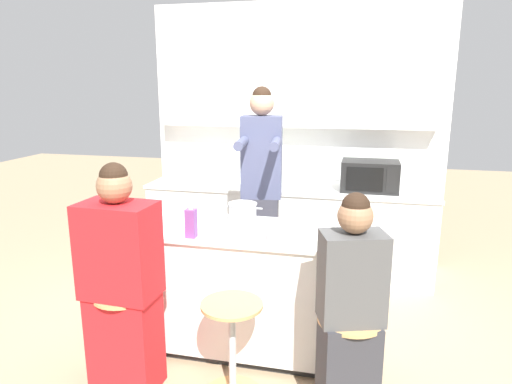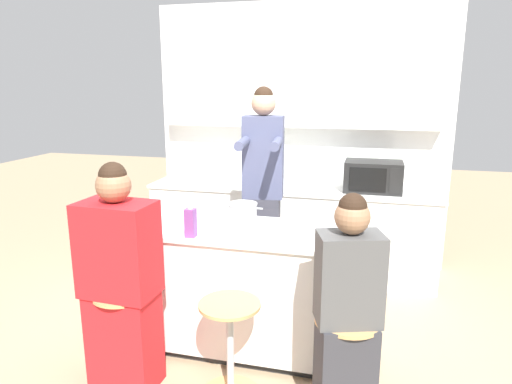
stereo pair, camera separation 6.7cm
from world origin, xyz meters
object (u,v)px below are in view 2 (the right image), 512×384
(bar_stool_leftmost, at_px, (125,334))
(microwave, at_px, (373,176))
(person_wrapped_blanket, at_px, (121,285))
(bar_stool_center, at_px, (230,347))
(bar_stool_rightmost, at_px, (346,365))
(juice_carton, at_px, (191,223))
(potted_plant, at_px, (266,169))
(person_cooking, at_px, (263,199))
(kitchen_island, at_px, (254,289))
(coffee_cup_near, at_px, (339,229))
(person_seated_near, at_px, (347,323))
(fruit_bowl, at_px, (308,224))
(cooking_pot, at_px, (243,212))

(bar_stool_leftmost, distance_m, microwave, 2.62)
(bar_stool_leftmost, distance_m, person_wrapped_blanket, 0.35)
(bar_stool_center, xyz_separation_m, bar_stool_rightmost, (0.69, -0.01, 0.00))
(juice_carton, height_order, potted_plant, potted_plant)
(person_wrapped_blanket, bearing_deg, microwave, 57.22)
(person_cooking, xyz_separation_m, potted_plant, (-0.18, 0.84, 0.09))
(bar_stool_center, bearing_deg, kitchen_island, 90.00)
(bar_stool_center, bearing_deg, bar_stool_rightmost, -1.13)
(coffee_cup_near, xyz_separation_m, potted_plant, (-0.85, 1.50, 0.09))
(person_wrapped_blanket, xyz_separation_m, coffee_cup_near, (1.26, 0.62, 0.27))
(juice_carton, xyz_separation_m, microwave, (1.14, 1.72, 0.03))
(microwave, bearing_deg, coffee_cup_near, -98.08)
(person_cooking, distance_m, microwave, 1.19)
(potted_plant, bearing_deg, person_cooking, -78.23)
(person_wrapped_blanket, height_order, microwave, person_wrapped_blanket)
(bar_stool_leftmost, distance_m, person_seated_near, 1.40)
(person_cooking, bearing_deg, microwave, 34.64)
(coffee_cup_near, bearing_deg, fruit_bowl, 155.08)
(bar_stool_leftmost, bearing_deg, kitchen_island, 40.48)
(cooking_pot, bearing_deg, potted_plant, 96.30)
(bar_stool_center, bearing_deg, juice_carton, 139.35)
(juice_carton, bearing_deg, kitchen_island, 35.15)
(bar_stool_rightmost, relative_size, coffee_cup_near, 5.37)
(bar_stool_center, xyz_separation_m, microwave, (0.78, 2.03, 0.69))
(fruit_bowl, height_order, coffee_cup_near, coffee_cup_near)
(bar_stool_center, distance_m, person_wrapped_blanket, 0.77)
(person_cooking, bearing_deg, person_wrapped_blanket, -122.10)
(coffee_cup_near, bearing_deg, juice_carton, -164.11)
(juice_carton, relative_size, potted_plant, 0.73)
(bar_stool_rightmost, bearing_deg, person_cooking, 122.07)
(juice_carton, bearing_deg, person_wrapped_blanket, -132.75)
(bar_stool_center, distance_m, bar_stool_rightmost, 0.69)
(coffee_cup_near, bearing_deg, potted_plant, 119.44)
(person_wrapped_blanket, bearing_deg, fruit_bowl, 36.98)
(bar_stool_center, distance_m, microwave, 2.28)
(juice_carton, bearing_deg, fruit_bowl, 26.92)
(person_cooking, xyz_separation_m, coffee_cup_near, (0.67, -0.66, 0.00))
(bar_stool_leftmost, xyz_separation_m, microwave, (1.47, 2.05, 0.69))
(juice_carton, bearing_deg, coffee_cup_near, 15.89)
(bar_stool_rightmost, bearing_deg, potted_plant, 114.62)
(bar_stool_rightmost, distance_m, microwave, 2.16)
(person_wrapped_blanket, distance_m, coffee_cup_near, 1.43)
(bar_stool_leftmost, xyz_separation_m, cooking_pot, (0.57, 0.74, 0.64))
(kitchen_island, distance_m, bar_stool_center, 0.57)
(coffee_cup_near, bearing_deg, bar_stool_rightmost, -79.41)
(bar_stool_leftmost, distance_m, coffee_cup_near, 1.53)
(person_cooking, height_order, cooking_pot, person_cooking)
(bar_stool_rightmost, distance_m, coffee_cup_near, 0.86)
(person_cooking, bearing_deg, bar_stool_center, -92.98)
(fruit_bowl, distance_m, microwave, 1.42)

